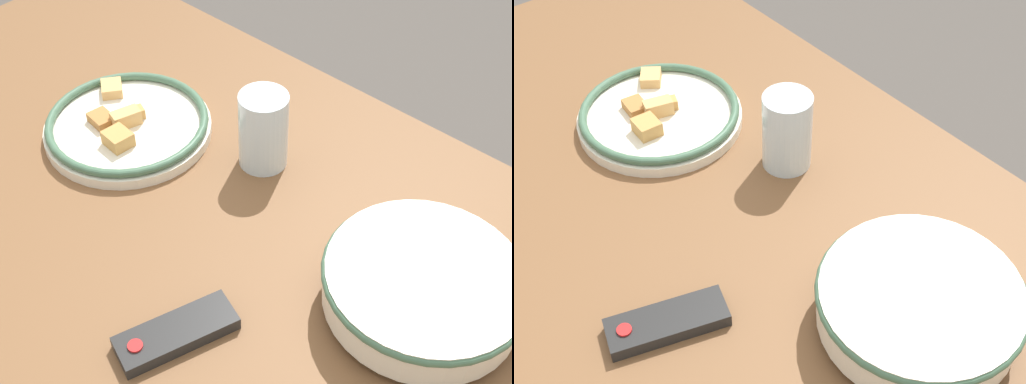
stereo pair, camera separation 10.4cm
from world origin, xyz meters
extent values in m
cube|color=brown|center=(0.00, 0.00, 0.68)|extent=(1.50, 0.84, 0.04)
cylinder|color=brown|center=(0.68, -0.35, 0.33)|extent=(0.06, 0.06, 0.66)
cylinder|color=silver|center=(-0.32, -0.09, 0.71)|extent=(0.11, 0.11, 0.01)
cylinder|color=silver|center=(-0.32, -0.09, 0.74)|extent=(0.25, 0.25, 0.06)
cylinder|color=#C67A33|center=(-0.32, -0.09, 0.74)|extent=(0.23, 0.23, 0.05)
torus|color=#42664C|center=(-0.32, -0.09, 0.77)|extent=(0.26, 0.26, 0.01)
cylinder|color=silver|center=(0.23, -0.06, 0.71)|extent=(0.28, 0.28, 0.02)
torus|color=#42664C|center=(0.23, -0.06, 0.73)|extent=(0.27, 0.27, 0.01)
cube|color=#B2753D|center=(0.26, -0.04, 0.73)|extent=(0.05, 0.04, 0.02)
cube|color=tan|center=(0.23, -0.06, 0.73)|extent=(0.04, 0.05, 0.03)
cube|color=tan|center=(0.20, -0.02, 0.73)|extent=(0.04, 0.04, 0.02)
cube|color=tan|center=(0.32, -0.10, 0.73)|extent=(0.05, 0.05, 0.02)
cube|color=tan|center=(0.24, -0.08, 0.73)|extent=(0.03, 0.04, 0.02)
cube|color=silver|center=(0.25, -0.07, 0.73)|extent=(0.04, 0.05, 0.01)
cube|color=black|center=(-0.13, 0.16, 0.71)|extent=(0.10, 0.16, 0.02)
cylinder|color=red|center=(-0.11, 0.21, 0.72)|extent=(0.02, 0.02, 0.00)
cylinder|color=silver|center=(0.02, -0.16, 0.77)|extent=(0.08, 0.08, 0.13)
camera|label=1|loc=(-0.55, 0.47, 1.47)|focal=50.00mm
camera|label=2|loc=(-0.62, 0.39, 1.47)|focal=50.00mm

